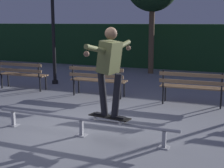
{
  "coord_description": "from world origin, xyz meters",
  "views": [
    {
      "loc": [
        2.68,
        -5.25,
        2.07
      ],
      "look_at": [
        0.28,
        0.6,
        0.85
      ],
      "focal_mm": 51.72,
      "sensor_mm": 36.0,
      "label": 1
    }
  ],
  "objects_px": {
    "lamp_post_left": "(53,9)",
    "grind_rail": "(81,122)",
    "skateboarder": "(110,65)",
    "park_bench_left_center": "(98,78)",
    "park_bench_right_center": "(192,85)",
    "skateboard": "(110,117)",
    "park_bench_leftmost": "(21,72)"
  },
  "relations": [
    {
      "from": "skateboard",
      "to": "park_bench_left_center",
      "type": "xyz_separation_m",
      "value": [
        -1.61,
        2.98,
        0.12
      ]
    },
    {
      "from": "grind_rail",
      "to": "skateboard",
      "type": "height_order",
      "value": "skateboard"
    },
    {
      "from": "skateboard",
      "to": "lamp_post_left",
      "type": "distance_m",
      "value": 6.02
    },
    {
      "from": "park_bench_left_center",
      "to": "lamp_post_left",
      "type": "height_order",
      "value": "lamp_post_left"
    },
    {
      "from": "grind_rail",
      "to": "skateboarder",
      "type": "bearing_deg",
      "value": -0.05
    },
    {
      "from": "park_bench_leftmost",
      "to": "lamp_post_left",
      "type": "height_order",
      "value": "lamp_post_left"
    },
    {
      "from": "skateboard",
      "to": "park_bench_right_center",
      "type": "xyz_separation_m",
      "value": [
        0.98,
        2.98,
        0.12
      ]
    },
    {
      "from": "park_bench_left_center",
      "to": "grind_rail",
      "type": "bearing_deg",
      "value": -70.62
    },
    {
      "from": "park_bench_right_center",
      "to": "skateboarder",
      "type": "bearing_deg",
      "value": -108.04
    },
    {
      "from": "grind_rail",
      "to": "skateboarder",
      "type": "height_order",
      "value": "skateboarder"
    },
    {
      "from": "skateboard",
      "to": "lamp_post_left",
      "type": "relative_size",
      "value": 0.21
    },
    {
      "from": "skateboarder",
      "to": "park_bench_leftmost",
      "type": "relative_size",
      "value": 0.97
    },
    {
      "from": "skateboard",
      "to": "park_bench_leftmost",
      "type": "relative_size",
      "value": 0.5
    },
    {
      "from": "park_bench_leftmost",
      "to": "park_bench_left_center",
      "type": "height_order",
      "value": "same"
    },
    {
      "from": "park_bench_right_center",
      "to": "lamp_post_left",
      "type": "xyz_separation_m",
      "value": [
        -4.76,
        1.22,
        1.94
      ]
    },
    {
      "from": "skateboarder",
      "to": "park_bench_right_center",
      "type": "distance_m",
      "value": 3.24
    },
    {
      "from": "park_bench_leftmost",
      "to": "lamp_post_left",
      "type": "relative_size",
      "value": 0.41
    },
    {
      "from": "skateboarder",
      "to": "grind_rail",
      "type": "bearing_deg",
      "value": 179.95
    },
    {
      "from": "park_bench_left_center",
      "to": "park_bench_right_center",
      "type": "relative_size",
      "value": 1.0
    },
    {
      "from": "lamp_post_left",
      "to": "skateboarder",
      "type": "bearing_deg",
      "value": -48.01
    },
    {
      "from": "park_bench_leftmost",
      "to": "grind_rail",
      "type": "bearing_deg",
      "value": -39.35
    },
    {
      "from": "grind_rail",
      "to": "park_bench_right_center",
      "type": "relative_size",
      "value": 2.26
    },
    {
      "from": "park_bench_left_center",
      "to": "park_bench_right_center",
      "type": "xyz_separation_m",
      "value": [
        2.59,
        0.0,
        0.0
      ]
    },
    {
      "from": "grind_rail",
      "to": "park_bench_left_center",
      "type": "distance_m",
      "value": 3.18
    },
    {
      "from": "lamp_post_left",
      "to": "grind_rail",
      "type": "bearing_deg",
      "value": -52.58
    },
    {
      "from": "lamp_post_left",
      "to": "park_bench_leftmost",
      "type": "bearing_deg",
      "value": -109.27
    },
    {
      "from": "park_bench_right_center",
      "to": "lamp_post_left",
      "type": "bearing_deg",
      "value": 165.65
    },
    {
      "from": "grind_rail",
      "to": "park_bench_right_center",
      "type": "bearing_deg",
      "value": 62.7
    },
    {
      "from": "grind_rail",
      "to": "park_bench_right_center",
      "type": "xyz_separation_m",
      "value": [
        1.54,
        2.98,
        0.27
      ]
    },
    {
      "from": "skateboarder",
      "to": "park_bench_leftmost",
      "type": "xyz_separation_m",
      "value": [
        -4.21,
        2.99,
        -0.82
      ]
    },
    {
      "from": "grind_rail",
      "to": "skateboarder",
      "type": "xyz_separation_m",
      "value": [
        0.57,
        -0.0,
        1.09
      ]
    },
    {
      "from": "skateboard",
      "to": "park_bench_leftmost",
      "type": "xyz_separation_m",
      "value": [
        -4.21,
        2.98,
        0.12
      ]
    }
  ]
}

